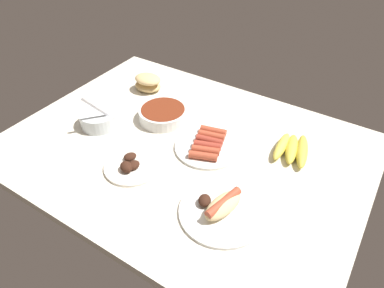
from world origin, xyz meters
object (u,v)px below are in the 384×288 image
Objects in this scene: plate_grilled_meat at (132,166)px; plate_hotdog_assembled at (222,208)px; banana_bunch at (292,149)px; bread_stack at (148,83)px; bowl_chili at (163,114)px; bowl_coleslaw at (99,118)px; plate_sausages at (208,145)px.

plate_grilled_meat is 0.73× the size of plate_hotdog_assembled.
banana_bunch is at bearing 40.47° from plate_grilled_meat.
plate_hotdog_assembled is at bearing -35.22° from bread_stack.
bowl_coleslaw is at bearing -138.70° from bowl_chili.
bowl_chili is at bearing 145.80° from plate_hotdog_assembled.
plate_hotdog_assembled is at bearing -34.20° from bowl_chili.
bowl_chili reaches higher than plate_sausages.
banana_bunch is 0.71× the size of plate_hotdog_assembled.
bowl_coleslaw reaches higher than bowl_chili.
bread_stack is at bearing 91.01° from bowl_coleslaw.
bowl_chili is 23.62cm from plate_sausages.
plate_grilled_meat reaches higher than banana_bunch.
plate_sausages is at bearing 14.03° from bowl_coleslaw.
plate_sausages is at bearing -25.07° from bread_stack.
plate_sausages is (-17.61, 22.22, -0.51)cm from plate_hotdog_assembled.
plate_hotdog_assembled reaches higher than plate_grilled_meat.
bowl_chili reaches higher than plate_grilled_meat.
plate_grilled_meat is (7.45, -27.14, -1.60)cm from bowl_chili.
bread_stack is 29.40cm from bowl_coleslaw.
bowl_chili is 0.79× the size of plate_sausages.
banana_bunch is 1.38× the size of bread_stack.
bread_stack reaches higher than plate_sausages.
plate_sausages is at bearing -152.95° from banana_bunch.
bowl_coleslaw reaches higher than bread_stack.
bread_stack reaches higher than banana_bunch.
bowl_coleslaw is (0.52, -29.39, -0.52)cm from bread_stack.
bowl_chili is 1.01× the size of plate_grilled_meat.
plate_grilled_meat is at bearing 179.26° from plate_hotdog_assembled.
bowl_coleslaw is at bearing -160.75° from banana_bunch.
banana_bunch is at bearing 19.25° from bowl_coleslaw.
bread_stack is at bearing 154.93° from plate_sausages.
banana_bunch is 69.46cm from bowl_coleslaw.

